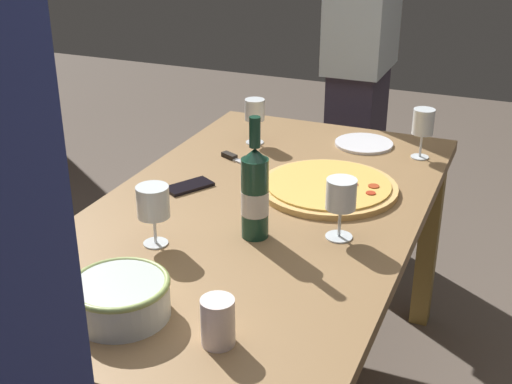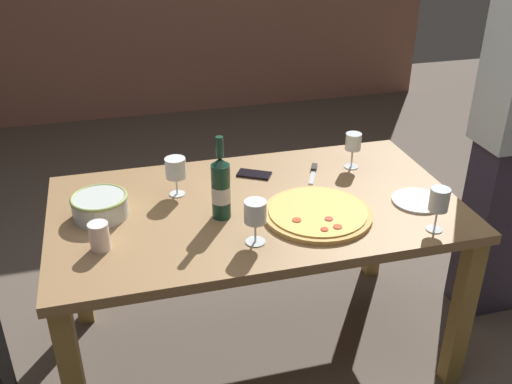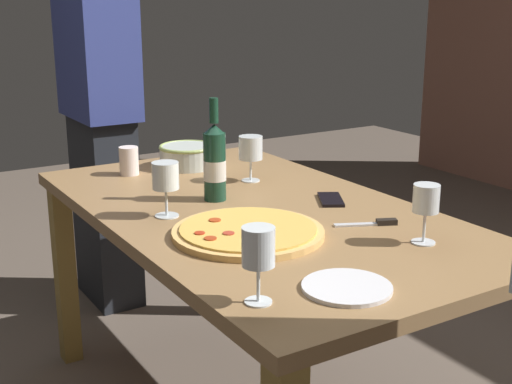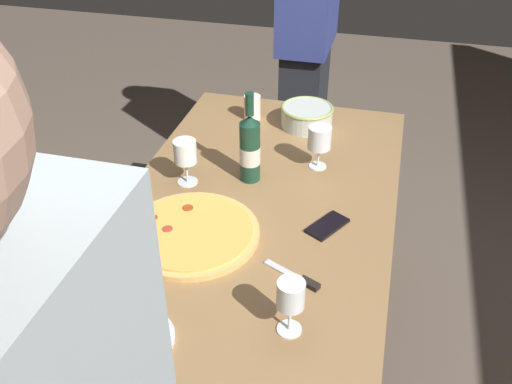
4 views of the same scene
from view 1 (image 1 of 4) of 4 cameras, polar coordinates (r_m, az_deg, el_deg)
dining_table at (r=2.00m, az=-0.00°, el=-3.81°), size 1.60×0.90×0.75m
pizza at (r=2.08m, az=6.03°, el=0.42°), size 0.42×0.42×0.03m
serving_bowl at (r=1.50m, az=-11.16°, el=-8.51°), size 0.21×0.21×0.09m
wine_bottle at (r=1.75m, az=-0.09°, el=-0.05°), size 0.07×0.07×0.33m
wine_glass_near_pizza at (r=2.41m, az=-0.11°, el=6.63°), size 0.07×0.07×0.16m
wine_glass_by_bottle at (r=2.34m, az=13.70°, el=5.58°), size 0.07×0.07×0.17m
wine_glass_far_left at (r=1.76m, az=7.06°, el=-0.44°), size 0.08×0.08×0.16m
wine_glass_far_right at (r=1.74m, az=-8.52°, el=-1.05°), size 0.08×0.08×0.16m
cup_amber at (r=1.39m, az=-3.18°, el=-10.68°), size 0.07×0.07×0.10m
side_plate at (r=2.46m, az=8.93°, el=3.99°), size 0.20×0.20×0.01m
cell_phone at (r=2.10m, az=-5.58°, el=0.48°), size 0.16×0.13×0.01m
pizza_knife at (r=2.29m, az=-1.65°, el=2.74°), size 0.10×0.17×0.02m
person_guest_left at (r=2.99m, az=8.65°, el=10.83°), size 0.38×0.24×1.77m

